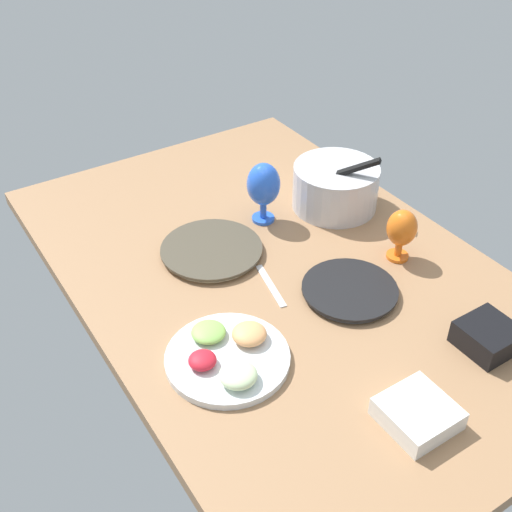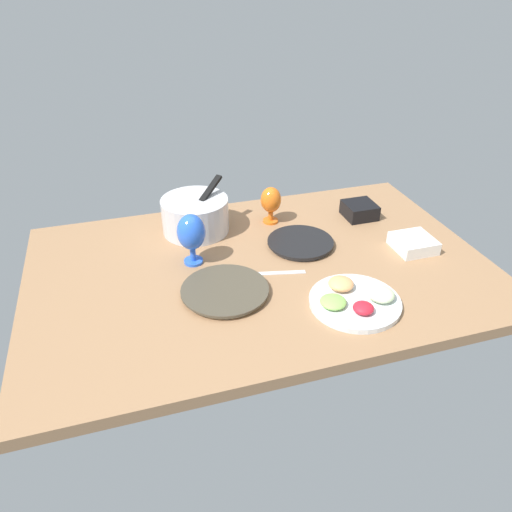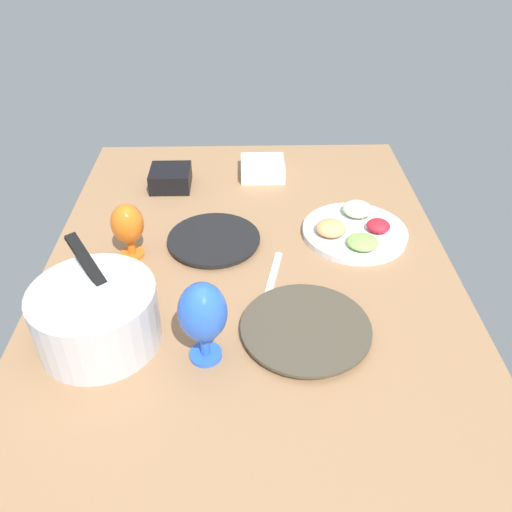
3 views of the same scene
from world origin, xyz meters
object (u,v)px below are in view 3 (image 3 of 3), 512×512
Objects in this scene: hurricane_glass_orange at (128,226)px; square_bowl_black at (170,177)px; square_bowl_white at (263,168)px; dinner_plate_right at (214,240)px; fruit_platter at (354,229)px; mixing_bowl at (96,314)px; hurricane_glass_blue at (203,314)px; dinner_plate_left at (306,329)px.

hurricane_glass_orange is 37.78cm from square_bowl_black.
hurricane_glass_orange is at bearing 170.25° from square_bowl_black.
dinner_plate_right is at bearing 159.75° from square_bowl_white.
hurricane_glass_orange is at bearing 97.86° from fruit_platter.
fruit_platter is at bearing -146.07° from square_bowl_white.
hurricane_glass_orange is 1.08× the size of square_bowl_white.
mixing_bowl is at bearing 173.18° from square_bowl_black.
square_bowl_black is (28.54, 53.24, 1.59)cm from fruit_platter.
mixing_bowl is 2.10× the size of square_bowl_black.
mixing_bowl is 0.91× the size of fruit_platter.
fruit_platter is 59.37cm from hurricane_glass_blue.
hurricane_glass_orange is (35.81, 21.03, -2.46)cm from hurricane_glass_blue.
mixing_bowl is 1.38× the size of hurricane_glass_blue.
dinner_plate_left is at bearing -88.84° from mixing_bowl.
dinner_plate_right is at bearing -77.03° from hurricane_glass_orange.
square_bowl_black is (31.90, 14.80, 2.29)cm from dinner_plate_right.
dinner_plate_left is at bearing -73.63° from hurricane_glass_blue.
hurricane_glass_blue is at bearing -103.34° from mixing_bowl.
dinner_plate_right is 2.00× the size of square_bowl_black.
dinner_plate_right is 42.49cm from mixing_bowl.
hurricane_glass_blue is 41.60cm from hurricane_glass_orange.
square_bowl_black is at bearing 28.60° from dinner_plate_left.
fruit_platter is (37.75, -17.11, 0.70)cm from dinner_plate_left.
dinner_plate_left is 40.47cm from dinner_plate_right.
fruit_platter is 1.89× the size of hurricane_glass_orange.
dinner_plate_left is 2.03× the size of square_bowl_white.
hurricane_glass_orange is (30.42, -1.72, 2.05)cm from mixing_bowl.
hurricane_glass_blue is at bearing -168.54° from square_bowl_black.
mixing_bowl reaches higher than hurricane_glass_orange.
square_bowl_white is (39.08, -14.42, 1.55)cm from dinner_plate_right.
square_bowl_black is at bearing 103.82° from square_bowl_white.
square_bowl_black reaches higher than dinner_plate_left.
hurricane_glass_blue is at bearing -149.58° from hurricane_glass_orange.
mixing_bowl is at bearing 153.39° from square_bowl_white.
dinner_plate_right is (34.38, 21.34, -0.00)cm from dinner_plate_left.
dinner_plate_left is 1.88× the size of hurricane_glass_orange.
square_bowl_black is at bearing -9.75° from hurricane_glass_orange.
square_bowl_white is (73.47, 6.92, 1.55)cm from dinner_plate_left.
dinner_plate_right is 35.24cm from square_bowl_black.
mixing_bowl is 83.31cm from square_bowl_white.
mixing_bowl is 67.78cm from square_bowl_black.
hurricane_glass_blue is 1.34× the size of square_bowl_white.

